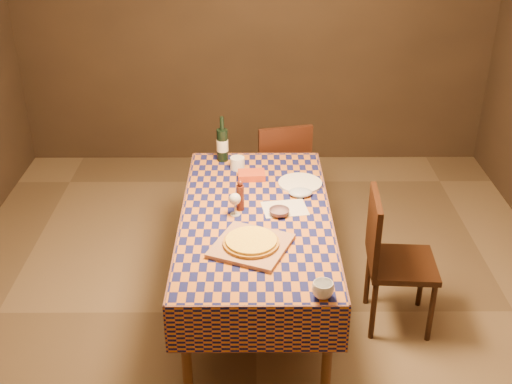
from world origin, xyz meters
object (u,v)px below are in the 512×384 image
at_px(dining_table, 256,225).
at_px(bowl, 279,212).
at_px(chair_right, 390,254).
at_px(white_plate, 300,183).
at_px(chair_far, 281,169).
at_px(cutting_board, 251,246).
at_px(wine_bottle, 222,144).
at_px(pizza, 251,242).

bearing_deg(dining_table, bowl, -4.75).
bearing_deg(chair_right, dining_table, 174.32).
height_order(dining_table, chair_right, chair_right).
bearing_deg(white_plate, chair_right, -41.87).
height_order(bowl, chair_far, chair_far).
relative_size(dining_table, bowl, 14.51).
bearing_deg(chair_far, cutting_board, -98.72).
relative_size(wine_bottle, white_plate, 1.14).
bearing_deg(chair_far, chair_right, -62.44).
bearing_deg(dining_table, pizza, -94.41).
bearing_deg(wine_bottle, bowl, -64.51).
xyz_separation_m(cutting_board, white_plate, (0.33, 0.79, -0.00)).
bearing_deg(pizza, cutting_board, 86.42).
distance_m(dining_table, pizza, 0.40).
bearing_deg(cutting_board, chair_far, 81.28).
height_order(dining_table, chair_far, chair_far).
xyz_separation_m(bowl, white_plate, (0.16, 0.42, -0.01)).
distance_m(pizza, white_plate, 0.85).
bearing_deg(wine_bottle, chair_far, 38.10).
distance_m(cutting_board, chair_right, 0.96).
bearing_deg(white_plate, pizza, -112.80).
distance_m(dining_table, white_plate, 0.51).
xyz_separation_m(white_plate, chair_far, (-0.10, 0.74, -0.26)).
bearing_deg(chair_right, cutting_board, -161.08).
distance_m(dining_table, cutting_board, 0.40).
xyz_separation_m(pizza, wine_bottle, (-0.21, 1.18, 0.09)).
height_order(bowl, wine_bottle, wine_bottle).
relative_size(cutting_board, wine_bottle, 1.18).
bearing_deg(dining_table, white_plate, 53.23).
distance_m(bowl, white_plate, 0.44).
bearing_deg(pizza, white_plate, 67.20).
bearing_deg(chair_far, pizza, -98.72).
xyz_separation_m(pizza, chair_far, (0.23, 1.53, -0.29)).
bearing_deg(chair_right, wine_bottle, 141.01).
height_order(pizza, wine_bottle, wine_bottle).
height_order(pizza, chair_right, chair_right).
xyz_separation_m(bowl, wine_bottle, (-0.38, 0.81, 0.11)).
bearing_deg(wine_bottle, pizza, -79.86).
bearing_deg(dining_table, chair_far, 79.86).
bearing_deg(chair_far, wine_bottle, -141.90).
xyz_separation_m(wine_bottle, chair_far, (0.44, 0.35, -0.37)).
distance_m(pizza, chair_far, 1.57).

